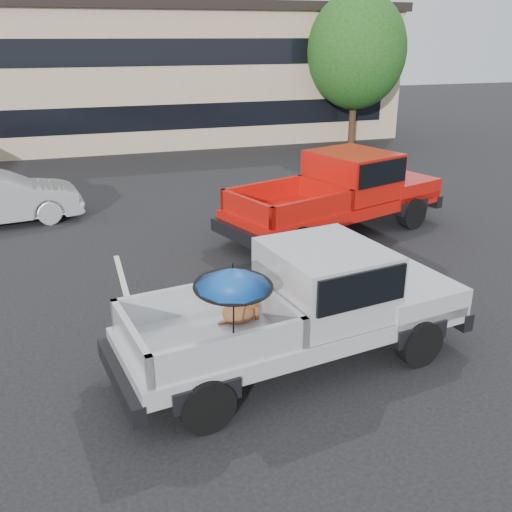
# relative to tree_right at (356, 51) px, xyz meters

# --- Properties ---
(ground) EXTENTS (90.00, 90.00, 0.00)m
(ground) POSITION_rel_tree_right_xyz_m (-9.00, -16.00, -4.21)
(ground) COLOR black
(ground) RESTS_ON ground
(stripe_left) EXTENTS (0.12, 5.00, 0.01)m
(stripe_left) POSITION_rel_tree_right_xyz_m (-12.00, -14.00, -4.21)
(stripe_left) COLOR silver
(stripe_left) RESTS_ON ground
(stripe_right) EXTENTS (0.12, 5.00, 0.01)m
(stripe_right) POSITION_rel_tree_right_xyz_m (-6.00, -14.00, -4.21)
(stripe_right) COLOR silver
(stripe_right) RESTS_ON ground
(motel_building) EXTENTS (20.40, 8.40, 6.30)m
(motel_building) POSITION_rel_tree_right_xyz_m (-7.00, 4.99, -1.00)
(motel_building) COLOR tan
(motel_building) RESTS_ON ground
(tree_right) EXTENTS (4.46, 4.46, 6.78)m
(tree_right) POSITION_rel_tree_right_xyz_m (0.00, 0.00, 0.00)
(tree_right) COLOR #332114
(tree_right) RESTS_ON ground
(tree_back) EXTENTS (4.68, 4.68, 7.11)m
(tree_back) POSITION_rel_tree_right_xyz_m (-3.00, 8.00, 0.20)
(tree_back) COLOR #332114
(tree_back) RESTS_ON ground
(silver_pickup) EXTENTS (5.92, 2.79, 2.06)m
(silver_pickup) POSITION_rel_tree_right_xyz_m (-9.42, -17.13, -3.16)
(silver_pickup) COLOR black
(silver_pickup) RESTS_ON ground
(red_pickup) EXTENTS (6.63, 4.05, 2.07)m
(red_pickup) POSITION_rel_tree_right_xyz_m (-5.96, -11.37, -3.08)
(red_pickup) COLOR black
(red_pickup) RESTS_ON ground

